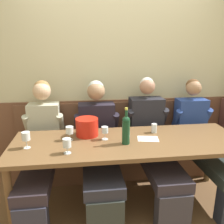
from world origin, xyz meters
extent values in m
cube|color=brown|center=(0.00, 0.00, -0.01)|extent=(6.80, 6.80, 0.02)
cube|color=beige|center=(0.00, 1.09, 1.40)|extent=(6.80, 0.08, 2.80)
cube|color=brown|center=(0.00, 1.04, 0.48)|extent=(6.80, 0.03, 0.97)
cube|color=brown|center=(0.00, 0.81, 0.22)|extent=(2.62, 0.42, 0.44)
cube|color=brown|center=(0.00, 0.81, 0.47)|extent=(2.57, 0.39, 0.05)
cube|color=brown|center=(0.00, 1.00, 0.71)|extent=(2.62, 0.04, 0.45)
cube|color=brown|center=(0.00, 0.18, 0.72)|extent=(2.32, 0.79, 0.04)
cylinder|color=brown|center=(-1.09, -0.15, 0.35)|extent=(0.07, 0.07, 0.70)
cylinder|color=brown|center=(-1.09, 0.51, 0.35)|extent=(0.07, 0.07, 0.70)
cylinder|color=brown|center=(1.09, 0.51, 0.35)|extent=(0.07, 0.07, 0.70)
cube|color=#2F3041|center=(-0.91, -0.22, 0.19)|extent=(0.28, 0.14, 0.38)
cube|color=#2F262E|center=(-0.91, 0.25, 0.43)|extent=(0.31, 1.03, 0.11)
cube|color=#B6B8A0|center=(-0.91, 0.81, 0.74)|extent=(0.36, 0.22, 0.51)
sphere|color=#DDB38C|center=(-0.91, 0.80, 1.15)|extent=(0.21, 0.21, 0.21)
sphere|color=olive|center=(-0.91, 0.83, 1.18)|extent=(0.19, 0.19, 0.19)
cylinder|color=#B6B8A0|center=(-1.11, 0.77, 0.76)|extent=(0.08, 0.20, 0.27)
cylinder|color=#B6B8A0|center=(-0.72, 0.77, 0.76)|extent=(0.08, 0.20, 0.27)
cube|color=#2F3533|center=(-0.28, -0.22, 0.19)|extent=(0.33, 0.14, 0.38)
cube|color=#292934|center=(-0.28, 0.25, 0.43)|extent=(0.37, 1.03, 0.11)
cube|color=black|center=(-0.28, 0.81, 0.73)|extent=(0.44, 0.22, 0.49)
sphere|color=#A47D5B|center=(-0.28, 0.80, 1.13)|extent=(0.21, 0.21, 0.21)
sphere|color=silver|center=(-0.28, 0.83, 1.16)|extent=(0.20, 0.20, 0.20)
cylinder|color=black|center=(-0.51, 0.77, 0.75)|extent=(0.08, 0.20, 0.27)
cylinder|color=black|center=(-0.05, 0.77, 0.75)|extent=(0.08, 0.20, 0.27)
cube|color=#35343F|center=(0.35, -0.22, 0.19)|extent=(0.31, 0.14, 0.38)
cube|color=#312B34|center=(0.35, 0.25, 0.43)|extent=(0.35, 1.03, 0.11)
cube|color=#23242D|center=(0.35, 0.81, 0.76)|extent=(0.41, 0.24, 0.54)
sphere|color=#A5755C|center=(0.35, 0.80, 1.17)|extent=(0.19, 0.19, 0.19)
sphere|color=beige|center=(0.35, 0.83, 1.20)|extent=(0.18, 0.18, 0.18)
cylinder|color=#23242D|center=(0.13, 0.76, 0.79)|extent=(0.08, 0.20, 0.27)
cylinder|color=#23242D|center=(0.56, 0.76, 0.79)|extent=(0.08, 0.20, 0.27)
cube|color=#2A3330|center=(0.95, 0.25, 0.43)|extent=(0.32, 1.03, 0.11)
cube|color=navy|center=(0.95, 0.81, 0.74)|extent=(0.38, 0.22, 0.51)
sphere|color=#A17756|center=(0.95, 0.80, 1.14)|extent=(0.19, 0.19, 0.19)
sphere|color=brown|center=(0.95, 0.83, 1.17)|extent=(0.18, 0.18, 0.18)
cylinder|color=navy|center=(0.74, 0.77, 0.76)|extent=(0.08, 0.20, 0.27)
cylinder|color=navy|center=(1.15, 0.77, 0.76)|extent=(0.08, 0.20, 0.27)
cylinder|color=red|center=(-0.41, 0.37, 0.84)|extent=(0.24, 0.24, 0.19)
cylinder|color=#163E25|center=(-0.04, 0.11, 0.85)|extent=(0.08, 0.08, 0.22)
sphere|color=#163E25|center=(-0.04, 0.11, 0.98)|extent=(0.08, 0.08, 0.08)
cylinder|color=#163E25|center=(-0.04, 0.11, 1.04)|extent=(0.03, 0.03, 0.09)
cylinder|color=gold|center=(-0.04, 0.11, 1.09)|extent=(0.03, 0.03, 0.02)
cylinder|color=silver|center=(-0.97, 0.13, 0.74)|extent=(0.06, 0.06, 0.00)
cylinder|color=silver|center=(-0.97, 0.13, 0.78)|extent=(0.01, 0.01, 0.08)
cylinder|color=silver|center=(-0.97, 0.13, 0.86)|extent=(0.08, 0.08, 0.08)
cylinder|color=#E5DE83|center=(-0.97, 0.13, 0.84)|extent=(0.07, 0.07, 0.03)
cylinder|color=silver|center=(-0.59, 0.27, 0.74)|extent=(0.07, 0.07, 0.00)
cylinder|color=silver|center=(-0.59, 0.27, 0.78)|extent=(0.01, 0.01, 0.07)
cylinder|color=silver|center=(-0.59, 0.27, 0.85)|extent=(0.08, 0.08, 0.07)
cylinder|color=#DFD484|center=(-0.59, 0.27, 0.82)|extent=(0.07, 0.07, 0.02)
cylinder|color=silver|center=(-0.24, 0.24, 0.74)|extent=(0.07, 0.07, 0.00)
cylinder|color=silver|center=(-0.24, 0.24, 0.78)|extent=(0.01, 0.01, 0.07)
cylinder|color=silver|center=(-0.24, 0.24, 0.85)|extent=(0.07, 0.07, 0.06)
cylinder|color=#E4D788|center=(-0.24, 0.24, 0.82)|extent=(0.06, 0.06, 0.02)
cylinder|color=silver|center=(-0.59, -0.03, 0.74)|extent=(0.07, 0.07, 0.00)
cylinder|color=silver|center=(-0.59, -0.03, 0.77)|extent=(0.01, 0.01, 0.06)
cylinder|color=silver|center=(-0.59, -0.03, 0.84)|extent=(0.07, 0.07, 0.08)
cylinder|color=#EAE484|center=(-0.59, -0.03, 0.81)|extent=(0.07, 0.07, 0.02)
cylinder|color=silver|center=(0.32, 0.36, 0.79)|extent=(0.06, 0.06, 0.10)
cube|color=white|center=(0.20, 0.20, 0.74)|extent=(0.23, 0.19, 0.00)
camera|label=1|loc=(-0.44, -1.95, 1.66)|focal=37.34mm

